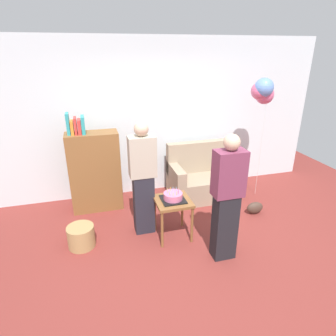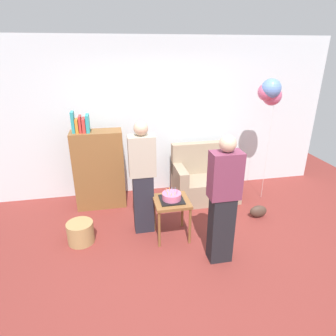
# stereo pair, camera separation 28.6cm
# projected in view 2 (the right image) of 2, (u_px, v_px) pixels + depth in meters

# --- Properties ---
(ground_plane) EXTENTS (8.00, 8.00, 0.00)m
(ground_plane) POSITION_uv_depth(u_px,v_px,m) (193.00, 254.00, 3.77)
(ground_plane) COLOR maroon
(wall_back) EXTENTS (6.00, 0.10, 2.70)m
(wall_back) POSITION_uv_depth(u_px,v_px,m) (164.00, 118.00, 5.11)
(wall_back) COLOR silver
(wall_back) RESTS_ON ground_plane
(couch) EXTENTS (1.10, 0.70, 0.96)m
(couch) POSITION_uv_depth(u_px,v_px,m) (205.00, 180.00, 5.12)
(couch) COLOR gray
(couch) RESTS_ON ground_plane
(bookshelf) EXTENTS (0.80, 0.36, 1.62)m
(bookshelf) POSITION_uv_depth(u_px,v_px,m) (99.00, 168.00, 4.72)
(bookshelf) COLOR brown
(bookshelf) RESTS_ON ground_plane
(side_table) EXTENTS (0.48, 0.48, 0.58)m
(side_table) POSITION_uv_depth(u_px,v_px,m) (172.00, 206.00, 3.97)
(side_table) COLOR brown
(side_table) RESTS_ON ground_plane
(birthday_cake) EXTENTS (0.32, 0.32, 0.17)m
(birthday_cake) POSITION_uv_depth(u_px,v_px,m) (172.00, 197.00, 3.91)
(birthday_cake) COLOR black
(birthday_cake) RESTS_ON side_table
(person_blowing_candles) EXTENTS (0.36, 0.22, 1.63)m
(person_blowing_candles) POSITION_uv_depth(u_px,v_px,m) (143.00, 178.00, 3.99)
(person_blowing_candles) COLOR #23232D
(person_blowing_candles) RESTS_ON ground_plane
(person_holding_cake) EXTENTS (0.36, 0.22, 1.63)m
(person_holding_cake) POSITION_uv_depth(u_px,v_px,m) (223.00, 201.00, 3.39)
(person_holding_cake) COLOR black
(person_holding_cake) RESTS_ON ground_plane
(wicker_basket) EXTENTS (0.36, 0.36, 0.30)m
(wicker_basket) POSITION_uv_depth(u_px,v_px,m) (81.00, 232.00, 3.97)
(wicker_basket) COLOR #A88451
(wicker_basket) RESTS_ON ground_plane
(handbag) EXTENTS (0.28, 0.14, 0.20)m
(handbag) POSITION_uv_depth(u_px,v_px,m) (258.00, 211.00, 4.58)
(handbag) COLOR #473328
(handbag) RESTS_ON ground_plane
(balloon_bunch) EXTENTS (0.41, 0.38, 2.07)m
(balloon_bunch) POSITION_uv_depth(u_px,v_px,m) (270.00, 92.00, 4.53)
(balloon_bunch) COLOR silver
(balloon_bunch) RESTS_ON ground_plane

